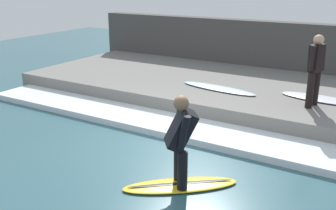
{
  "coord_description": "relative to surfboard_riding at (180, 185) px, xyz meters",
  "views": [
    {
      "loc": [
        -5.59,
        -3.81,
        3.11
      ],
      "look_at": [
        0.75,
        0.0,
        0.7
      ],
      "focal_mm": 42.0,
      "sensor_mm": 36.0,
      "label": 1
    }
  ],
  "objects": [
    {
      "name": "surfboard_spare",
      "position": [
        4.02,
        1.17,
        0.43
      ],
      "size": [
        0.71,
        2.1,
        0.06
      ],
      "color": "silver",
      "rests_on": "concrete_ledge"
    },
    {
      "name": "wave_foam_crest",
      "position": [
        2.07,
        1.18,
        0.04
      ],
      "size": [
        1.16,
        10.71,
        0.14
      ],
      "primitive_type": "cube",
      "color": "silver",
      "rests_on": "ground_plane"
    },
    {
      "name": "surfboard_riding",
      "position": [
        0.0,
        0.0,
        0.0
      ],
      "size": [
        1.52,
        1.7,
        0.07
      ],
      "color": "yellow",
      "rests_on": "ground_plane"
    },
    {
      "name": "surfboard_waiting_near",
      "position": [
        4.41,
        -1.21,
        0.43
      ],
      "size": [
        0.74,
        1.87,
        0.06
      ],
      "color": "silver",
      "rests_on": "concrete_ledge"
    },
    {
      "name": "back_wall",
      "position": [
        7.3,
        1.18,
        0.89
      ],
      "size": [
        0.5,
        11.84,
        1.83
      ],
      "primitive_type": "cube",
      "color": "#474442",
      "rests_on": "ground_plane"
    },
    {
      "name": "concrete_ledge",
      "position": [
        4.85,
        1.18,
        0.19
      ],
      "size": [
        4.4,
        11.28,
        0.44
      ],
      "primitive_type": "cube",
      "color": "slate",
      "rests_on": "ground_plane"
    },
    {
      "name": "surfer_riding",
      "position": [
        0.0,
        -0.0,
        0.82
      ],
      "size": [
        0.6,
        0.61,
        1.43
      ],
      "color": "black",
      "rests_on": "surfboard_riding"
    },
    {
      "name": "ground_plane",
      "position": [
        0.84,
        1.18,
        -0.03
      ],
      "size": [
        28.0,
        28.0,
        0.0
      ],
      "primitive_type": "plane",
      "color": "#335B66"
    },
    {
      "name": "surfer_waiting_near",
      "position": [
        3.82,
        -1.12,
        1.28
      ],
      "size": [
        0.52,
        0.31,
        1.55
      ],
      "color": "black",
      "rests_on": "concrete_ledge"
    }
  ]
}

